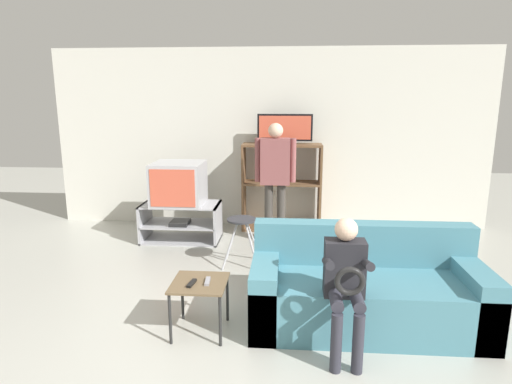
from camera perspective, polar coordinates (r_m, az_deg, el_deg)
wall_back at (r=6.36m, az=1.80°, el=7.09°), size 6.40×0.06×2.60m
tv_stand at (r=5.87m, az=-9.94°, el=-3.99°), size 1.03×0.56×0.51m
television_main at (r=5.75m, az=-10.27°, el=1.13°), size 0.65×0.65×0.56m
media_shelf at (r=6.19m, az=3.40°, el=0.76°), size 1.13×0.38×1.25m
television_flat at (r=6.08m, az=3.87°, el=8.27°), size 0.77×0.20×0.42m
folding_stool at (r=4.88m, az=-1.91°, el=-4.71°), size 0.43×0.38×0.56m
snack_table at (r=3.58m, az=-7.54°, el=-12.63°), size 0.44×0.44×0.44m
remote_control_black at (r=3.51m, az=-8.57°, el=-11.93°), size 0.06×0.15×0.02m
remote_control_white at (r=3.53m, az=-6.48°, el=-11.73°), size 0.05×0.15×0.02m
couch at (r=3.83m, az=14.37°, el=-12.74°), size 1.91×0.82×0.82m
person_standing_adult at (r=5.55m, az=2.58°, el=2.74°), size 0.53×0.20×1.58m
person_seated_child at (r=3.23m, az=11.85°, el=-11.07°), size 0.33×0.43×1.04m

